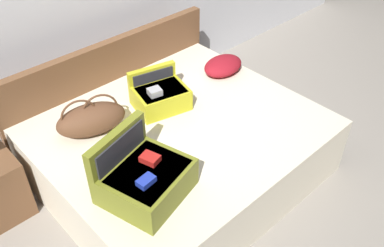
{
  "coord_description": "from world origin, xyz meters",
  "views": [
    {
      "loc": [
        -1.63,
        -1.48,
        2.53
      ],
      "look_at": [
        0.0,
        0.27,
        0.61
      ],
      "focal_mm": 38.89,
      "sensor_mm": 36.0,
      "label": 1
    }
  ],
  "objects_px": {
    "hard_case_medium": "(160,95)",
    "duffel_bag": "(91,119)",
    "bed": "(181,150)",
    "hard_case_large": "(144,177)",
    "pillow_near_headboard": "(223,66)"
  },
  "relations": [
    {
      "from": "hard_case_large",
      "to": "pillow_near_headboard",
      "type": "relative_size",
      "value": 1.54
    },
    {
      "from": "pillow_near_headboard",
      "to": "hard_case_large",
      "type": "bearing_deg",
      "value": -154.72
    },
    {
      "from": "duffel_bag",
      "to": "pillow_near_headboard",
      "type": "distance_m",
      "value": 1.33
    },
    {
      "from": "hard_case_medium",
      "to": "pillow_near_headboard",
      "type": "relative_size",
      "value": 1.2
    },
    {
      "from": "duffel_bag",
      "to": "pillow_near_headboard",
      "type": "relative_size",
      "value": 1.44
    },
    {
      "from": "bed",
      "to": "hard_case_medium",
      "type": "xyz_separation_m",
      "value": [
        0.05,
        0.3,
        0.36
      ]
    },
    {
      "from": "hard_case_medium",
      "to": "duffel_bag",
      "type": "height_order",
      "value": "duffel_bag"
    },
    {
      "from": "hard_case_large",
      "to": "duffel_bag",
      "type": "relative_size",
      "value": 1.07
    },
    {
      "from": "bed",
      "to": "hard_case_large",
      "type": "bearing_deg",
      "value": -150.14
    },
    {
      "from": "hard_case_large",
      "to": "hard_case_medium",
      "type": "height_order",
      "value": "hard_case_large"
    },
    {
      "from": "hard_case_large",
      "to": "hard_case_medium",
      "type": "relative_size",
      "value": 1.28
    },
    {
      "from": "hard_case_large",
      "to": "duffel_bag",
      "type": "xyz_separation_m",
      "value": [
        0.09,
        0.75,
        -0.01
      ]
    },
    {
      "from": "bed",
      "to": "hard_case_medium",
      "type": "height_order",
      "value": "hard_case_medium"
    },
    {
      "from": "hard_case_medium",
      "to": "duffel_bag",
      "type": "distance_m",
      "value": 0.59
    },
    {
      "from": "bed",
      "to": "duffel_bag",
      "type": "bearing_deg",
      "value": 143.09
    }
  ]
}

